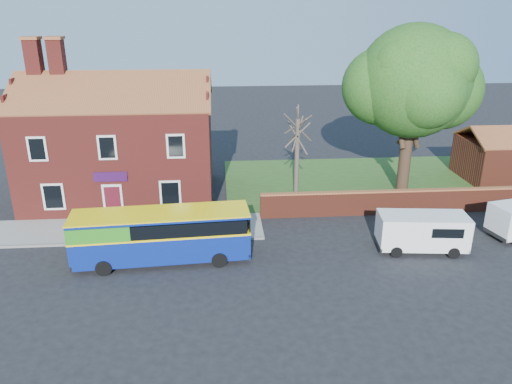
{
  "coord_description": "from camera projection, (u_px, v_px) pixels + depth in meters",
  "views": [
    {
      "loc": [
        -0.44,
        -21.43,
        12.54
      ],
      "look_at": [
        1.59,
        5.0,
        2.49
      ],
      "focal_mm": 35.0,
      "sensor_mm": 36.0,
      "label": 1
    }
  ],
  "objects": [
    {
      "name": "van_near",
      "position": [
        422.0,
        231.0,
        26.67
      ],
      "size": [
        4.84,
        2.36,
        2.05
      ],
      "rotation": [
        0.0,
        0.0,
        -0.11
      ],
      "color": "white",
      "rests_on": "ground"
    },
    {
      "name": "bare_tree",
      "position": [
        297.0,
        155.0,
        33.2
      ],
      "size": [
        2.26,
        2.7,
        6.03
      ],
      "color": "#4C4238",
      "rests_on": "ground"
    },
    {
      "name": "grass_strip",
      "position": [
        399.0,
        181.0,
        37.5
      ],
      "size": [
        26.0,
        12.0,
        0.04
      ],
      "primitive_type": "cube",
      "color": "#426B28",
      "rests_on": "ground"
    },
    {
      "name": "shop_building",
      "position": [
        121.0,
        149.0,
        33.46
      ],
      "size": [
        12.3,
        8.13,
        10.5
      ],
      "color": "maroon",
      "rests_on": "ground"
    },
    {
      "name": "pavement",
      "position": [
        109.0,
        230.0,
        29.29
      ],
      "size": [
        18.0,
        3.5,
        0.12
      ],
      "primitive_type": "cube",
      "color": "gray",
      "rests_on": "ground"
    },
    {
      "name": "ground",
      "position": [
        231.0,
        276.0,
        24.45
      ],
      "size": [
        120.0,
        120.0,
        0.0
      ],
      "primitive_type": "plane",
      "color": "black",
      "rests_on": "ground"
    },
    {
      "name": "kerb",
      "position": [
        103.0,
        243.0,
        27.66
      ],
      "size": [
        18.0,
        0.15,
        0.14
      ],
      "primitive_type": "cube",
      "color": "slate",
      "rests_on": "ground"
    },
    {
      "name": "bus",
      "position": [
        156.0,
        234.0,
        25.34
      ],
      "size": [
        9.05,
        2.85,
        2.72
      ],
      "rotation": [
        0.0,
        0.0,
        0.07
      ],
      "color": "navy",
      "rests_on": "ground"
    },
    {
      "name": "boundary_wall",
      "position": [
        433.0,
        201.0,
        31.62
      ],
      "size": [
        22.0,
        0.38,
        1.6
      ],
      "color": "maroon",
      "rests_on": "ground"
    },
    {
      "name": "large_tree",
      "position": [
        413.0,
        85.0,
        32.97
      ],
      "size": [
        9.4,
        7.44,
        11.47
      ],
      "color": "black",
      "rests_on": "ground"
    }
  ]
}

